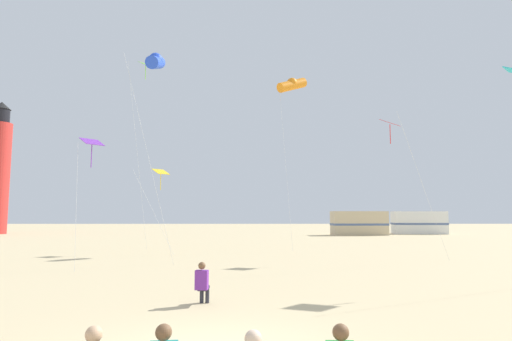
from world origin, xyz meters
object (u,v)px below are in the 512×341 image
Objects in this scene: kite_diamond_lime at (145,73)px; kite_diamond_gold at (160,174)px; rv_van_tan at (359,223)px; kite_flyer_standing at (202,282)px; rv_van_white at (419,223)px; kite_tube_orange at (292,85)px; kite_tube_blue at (156,62)px; kite_diamond_violet at (91,146)px; kite_diamond_scarlet at (392,128)px.

kite_diamond_lime is 2.58× the size of kite_diamond_gold.
kite_flyer_standing is at bearing -113.86° from rv_van_tan.
rv_van_white is at bearing 15.69° from rv_van_tan.
kite_tube_blue is at bearing -139.80° from kite_tube_orange.
kite_diamond_lime reaches higher than kite_diamond_violet.
kite_diamond_violet reaches higher than rv_van_white.
rv_van_tan is at bearing 42.48° from kite_diamond_lime.
kite_diamond_lime is 1.80× the size of kite_diamond_scarlet.
kite_tube_blue reaches higher than kite_diamond_gold.
kite_diamond_gold is at bearing 79.93° from kite_diamond_violet.
kite_diamond_lime is at bearing -138.81° from rv_van_white.
rv_van_white is (28.93, 21.86, -11.67)m from kite_diamond_lime.
kite_diamond_lime is at bearing 121.30° from kite_diamond_gold.
kite_diamond_violet is (-6.10, 7.44, 4.99)m from kite_flyer_standing.
kite_diamond_violet is 0.48× the size of kite_tube_orange.
kite_tube_orange reaches higher than rv_van_tan.
kite_diamond_scarlet reaches higher than rv_van_tan.
kite_diamond_lime is 13.80m from kite_diamond_violet.
kite_tube_orange is (8.15, 6.89, 0.90)m from kite_tube_blue.
kite_diamond_scarlet reaches higher than rv_van_white.
kite_tube_blue is 10.71m from kite_tube_orange.
kite_tube_blue reaches higher than rv_van_white.
kite_flyer_standing is 0.09× the size of kite_tube_orange.
kite_tube_orange is (10.98, -1.55, -1.36)m from kite_diamond_lime.
kite_tube_orange reaches higher than rv_van_white.
kite_diamond_scarlet is (9.18, 11.36, 6.68)m from kite_flyer_standing.
kite_diamond_violet reaches higher than rv_van_tan.
kite_tube_blue is 41.09m from rv_van_white.
kite_diamond_scarlet is at bearing -50.65° from kite_tube_orange.
rv_van_tan is at bearing -102.70° from kite_flyer_standing.
kite_tube_orange is at bearing -96.03° from kite_flyer_standing.
kite_diamond_gold is 0.70× the size of kite_diamond_scarlet.
kite_diamond_scarlet is 27.66m from rv_van_tan.
kite_flyer_standing is at bearing -103.40° from kite_tube_orange.
kite_diamond_violet is 15.60m from kite_tube_orange.
kite_diamond_scarlet is at bearing 3.35° from kite_tube_blue.
kite_diamond_scarlet is at bearing 14.41° from kite_diamond_violet.
kite_diamond_lime is 11.17m from kite_tube_orange.
kite_flyer_standing is 0.21× the size of kite_diamond_gold.
kite_tube_blue is (2.82, -8.44, -2.26)m from kite_diamond_lime.
rv_van_white is at bearing 49.25° from kite_tube_blue.
rv_van_white is (8.24, 2.91, 0.00)m from rv_van_tan.
kite_diamond_lime is at bearing 154.39° from kite_diamond_scarlet.
kite_diamond_gold is 0.44× the size of kite_tube_orange.
kite_diamond_gold is (-4.67, 15.50, 4.43)m from kite_flyer_standing.
rv_van_tan reaches higher than kite_flyer_standing.
kite_diamond_lime is 2.34× the size of kite_diamond_violet.
kite_diamond_scarlet is 32.77m from rv_van_white.
kite_diamond_scarlet is (13.85, -4.14, 2.25)m from kite_diamond_gold.
kite_diamond_gold is at bearing 97.86° from kite_tube_blue.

